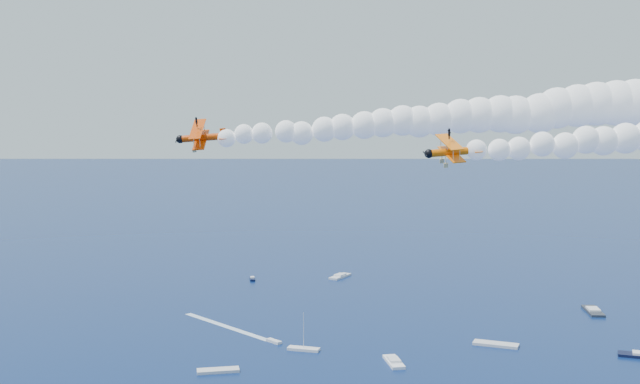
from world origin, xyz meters
The scene contains 5 objects.
biplane_lead centered at (18.14, 23.41, 55.76)m, with size 6.62×7.43×4.48m, color #F96905, non-canonical shape.
biplane_trail centered at (-15.27, 19.34, 56.99)m, with size 6.77×7.59×4.57m, color #DF4104, non-canonical shape.
smoke_trail_trail centered at (14.53, 36.12, 59.63)m, with size 61.13×37.40×12.05m, color white, non-canonical shape.
spectator_boats centered at (-5.16, 105.80, 0.35)m, with size 185.30×162.65×0.70m.
boat_wakes centered at (-28.56, 105.89, 0.03)m, with size 149.20×209.35×0.04m.
Camera 1 is at (49.00, -65.23, 60.55)m, focal length 44.39 mm.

